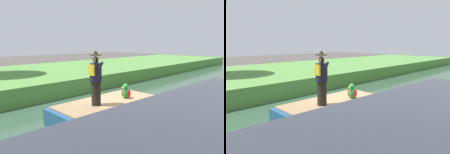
# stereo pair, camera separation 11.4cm
# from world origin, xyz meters

# --- Properties ---
(ground_plane) EXTENTS (80.00, 80.00, 0.00)m
(ground_plane) POSITION_xyz_m (0.00, 0.00, 0.00)
(ground_plane) COLOR #4C4742
(canal_water) EXTENTS (6.75, 48.00, 0.10)m
(canal_water) POSITION_xyz_m (0.00, 0.00, 0.05)
(canal_water) COLOR #33513D
(canal_water) RESTS_ON ground
(grass_bank_near) EXTENTS (9.30, 48.00, 0.95)m
(grass_bank_near) POSITION_xyz_m (-8.03, 0.00, 0.48)
(grass_bank_near) COLOR #568E42
(grass_bank_near) RESTS_ON ground
(boat) EXTENTS (1.83, 4.21, 0.61)m
(boat) POSITION_xyz_m (0.00, -0.59, 0.40)
(boat) COLOR #23517A
(boat) RESTS_ON canal_water
(person_pirate) EXTENTS (0.61, 0.42, 1.85)m
(person_pirate) POSITION_xyz_m (0.15, -1.27, 1.64)
(person_pirate) COLOR black
(person_pirate) RESTS_ON boat
(parrot_plush) EXTENTS (0.36, 0.35, 0.57)m
(parrot_plush) POSITION_xyz_m (0.27, 0.15, 0.95)
(parrot_plush) COLOR green
(parrot_plush) RESTS_ON boat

